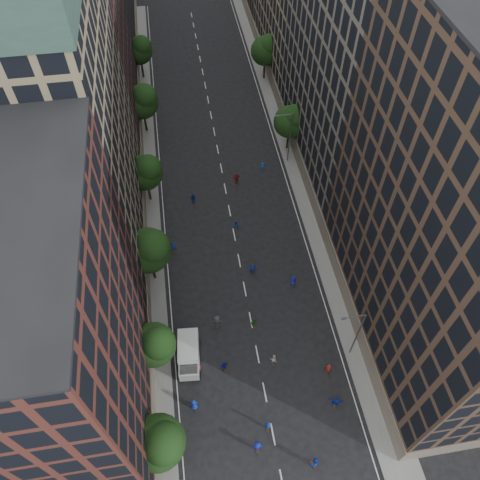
{
  "coord_description": "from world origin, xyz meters",
  "views": [
    {
      "loc": [
        -5.59,
        -8.72,
        50.87
      ],
      "look_at": [
        0.41,
        28.88,
        2.0
      ],
      "focal_mm": 35.0,
      "sensor_mm": 36.0,
      "label": 1
    }
  ],
  "objects": [
    {
      "name": "skater_4",
      "position": [
        -4.02,
        12.31,
        0.87
      ],
      "size": [
        1.1,
        0.66,
        1.75
      ],
      "primitive_type": "imported",
      "rotation": [
        0.0,
        0.0,
        3.39
      ],
      "color": "#181292",
      "rests_on": "ground"
    },
    {
      "name": "bldg_right_b",
      "position": [
        19.0,
        44.0,
        16.5
      ],
      "size": [
        14.0,
        28.0,
        33.0
      ],
      "primitive_type": "cube",
      "color": "#615A50",
      "rests_on": "ground"
    },
    {
      "name": "tree_left_2",
      "position": [
        -10.99,
        25.83,
        6.36
      ],
      "size": [
        5.6,
        5.6,
        9.45
      ],
      "color": "black",
      "rests_on": "ground"
    },
    {
      "name": "skater_16",
      "position": [
        -4.97,
        38.2,
        0.94
      ],
      "size": [
        1.13,
        0.53,
        1.89
      ],
      "primitive_type": "imported",
      "rotation": [
        0.0,
        0.0,
        3.21
      ],
      "color": "navy",
      "rests_on": "ground"
    },
    {
      "name": "skater_1",
      "position": [
        -0.41,
        5.19,
        0.87
      ],
      "size": [
        0.71,
        0.53,
        1.75
      ],
      "primitive_type": "imported",
      "rotation": [
        0.0,
        0.0,
        2.95
      ],
      "color": "#123B94",
      "rests_on": "ground"
    },
    {
      "name": "skater_3",
      "position": [
        -1.89,
        3.34,
        0.91
      ],
      "size": [
        1.21,
        0.74,
        1.82
      ],
      "primitive_type": "imported",
      "rotation": [
        0.0,
        0.0,
        3.08
      ],
      "color": "#121F95",
      "rests_on": "ground"
    },
    {
      "name": "skater_17",
      "position": [
        1.88,
        41.6,
        0.84
      ],
      "size": [
        1.64,
        0.95,
        1.69
      ],
      "primitive_type": "imported",
      "rotation": [
        0.0,
        0.0,
        3.45
      ],
      "color": "maroon",
      "rests_on": "ground"
    },
    {
      "name": "skater_5",
      "position": [
        7.22,
        6.47,
        0.83
      ],
      "size": [
        1.62,
        1.03,
        1.67
      ],
      "primitive_type": "imported",
      "rotation": [
        0.0,
        0.0,
        2.76
      ],
      "color": "#1526B0",
      "rests_on": "ground"
    },
    {
      "name": "skater_2",
      "position": [
        3.39,
        1.0,
        0.97
      ],
      "size": [
        1.14,
        1.03,
        1.93
      ],
      "primitive_type": "imported",
      "rotation": [
        0.0,
        0.0,
        3.53
      ],
      "color": "#152CAB",
      "rests_on": "ground"
    },
    {
      "name": "skater_9",
      "position": [
        -4.12,
        17.99,
        0.95
      ],
      "size": [
        1.32,
        0.88,
        1.9
      ],
      "primitive_type": "imported",
      "rotation": [
        0.0,
        0.0,
        2.99
      ],
      "color": "#36373B",
      "rests_on": "ground"
    },
    {
      "name": "tree_left_3",
      "position": [
        -11.02,
        39.85,
        5.82
      ],
      "size": [
        5.0,
        5.0,
        8.58
      ],
      "color": "black",
      "rests_on": "ground"
    },
    {
      "name": "skater_14",
      "position": [
        0.41,
        32.58,
        0.76
      ],
      "size": [
        0.85,
        0.73,
        1.52
      ],
      "primitive_type": "imported",
      "rotation": [
        0.0,
        0.0,
        2.91
      ],
      "color": "#153EAA",
      "rests_on": "ground"
    },
    {
      "name": "skater_10",
      "position": [
        0.21,
        17.18,
        0.82
      ],
      "size": [
        1.04,
        0.7,
        1.64
      ],
      "primitive_type": "imported",
      "rotation": [
        0.0,
        0.0,
        3.48
      ],
      "color": "#1A581A",
      "rests_on": "ground"
    },
    {
      "name": "skater_8",
      "position": [
        1.62,
        12.31,
        0.78
      ],
      "size": [
        0.81,
        0.66,
        1.57
      ],
      "primitive_type": "imported",
      "rotation": [
        0.0,
        0.0,
        3.04
      ],
      "color": "beige",
      "rests_on": "ground"
    },
    {
      "name": "ground",
      "position": [
        0.0,
        40.0,
        0.0
      ],
      "size": [
        240.0,
        240.0,
        0.0
      ],
      "primitive_type": "plane",
      "color": "black",
      "rests_on": "ground"
    },
    {
      "name": "skater_13",
      "position": [
        -8.4,
        29.96,
        0.86
      ],
      "size": [
        0.7,
        0.53,
        1.72
      ],
      "primitive_type": "imported",
      "rotation": [
        0.0,
        0.0,
        3.34
      ],
      "color": "#123497",
      "rests_on": "ground"
    },
    {
      "name": "skater_6",
      "position": [
        -6.91,
        12.82,
        0.79
      ],
      "size": [
        0.91,
        0.78,
        1.59
      ],
      "primitive_type": "imported",
      "rotation": [
        0.0,
        0.0,
        2.72
      ],
      "color": "maroon",
      "rests_on": "ground"
    },
    {
      "name": "tree_left_4",
      "position": [
        -11.0,
        55.84,
        6.1
      ],
      "size": [
        5.4,
        5.4,
        9.08
      ],
      "color": "black",
      "rests_on": "ground"
    },
    {
      "name": "skater_15",
      "position": [
        6.28,
        43.45,
        0.76
      ],
      "size": [
        1.09,
        0.8,
        1.51
      ],
      "primitive_type": "imported",
      "rotation": [
        0.0,
        0.0,
        2.88
      ],
      "color": "#124293",
      "rests_on": "ground"
    },
    {
      "name": "tree_right_b",
      "position": [
        11.39,
        67.85,
        5.96
      ],
      "size": [
        5.2,
        5.2,
        8.83
      ],
      "color": "black",
      "rests_on": "ground"
    },
    {
      "name": "bldg_left_b",
      "position": [
        -19.0,
        35.0,
        17.0
      ],
      "size": [
        14.0,
        26.0,
        34.0
      ],
      "primitive_type": "cube",
      "color": "#8A7A5A",
      "rests_on": "ground"
    },
    {
      "name": "tree_left_0",
      "position": [
        -11.01,
        3.85,
        5.96
      ],
      "size": [
        5.2,
        5.2,
        8.83
      ],
      "color": "black",
      "rests_on": "ground"
    },
    {
      "name": "cargo_van",
      "position": [
        -7.79,
        14.14,
        1.47
      ],
      "size": [
        2.88,
        5.43,
        2.79
      ],
      "rotation": [
        0.0,
        0.0,
        -0.08
      ],
      "color": "#BDBDBF",
      "rests_on": "ground"
    },
    {
      "name": "bldg_right_a",
      "position": [
        19.0,
        15.0,
        18.0
      ],
      "size": [
        14.0,
        30.0,
        36.0
      ],
      "primitive_type": "cube",
      "color": "#493427",
      "rests_on": "ground"
    },
    {
      "name": "sidewalk_left",
      "position": [
        -12.0,
        47.5,
        0.07
      ],
      "size": [
        4.0,
        105.0,
        0.15
      ],
      "primitive_type": "cube",
      "color": "slate",
      "rests_on": "ground"
    },
    {
      "name": "tree_left_1",
      "position": [
        -11.02,
        13.86,
        5.55
      ],
      "size": [
        4.8,
        4.8,
        8.21
      ],
      "color": "black",
      "rests_on": "ground"
    },
    {
      "name": "streetlamp_far",
      "position": [
        10.37,
        45.0,
        5.17
      ],
      "size": [
        2.64,
        0.22,
        9.06
      ],
      "color": "#595B60",
      "rests_on": "ground"
    },
    {
      "name": "tree_right_a",
      "position": [
        11.38,
        47.85,
        5.63
      ],
      "size": [
        5.0,
        5.0,
        8.39
      ],
      "color": "black",
      "rests_on": "ground"
    },
    {
      "name": "skater_7",
      "position": [
        7.41,
        10.18,
        0.91
      ],
      "size": [
        0.78,
        0.66,
        1.82
      ],
      "primitive_type": "imported",
      "rotation": [
        0.0,
        0.0,
        2.75
      ],
      "color": "#A2211B",
      "rests_on": "ground"
    },
    {
      "name": "bldg_left_c",
      "position": [
        -19.0,
        58.0,
        14.0
      ],
      "size": [
        14.0,
        20.0,
        28.0
      ],
      "primitive_type": "cube",
      "color": "#53261F",
      "rests_on": "ground"
    },
    {
      "name": "skater_0",
      "position": [
        -7.77,
        8.53,
        0.94
      ],
      "size": [
        1.0,
        0.74,
        1.88
      ],
      "primitive_type": "imported",
      "rotation": [
        0.0,
        0.0,
        3.3
      ],
      "color": "#1534AA",
      "rests_on": "ground"
    },
    {
      "name": "bldg_left_a",
      "position": [
        -19.0,
        11.0,
        15.0
      ],
      "size": [
        14.0,
        22.0,
        30.0
      ],
      "primitive_type": "cube",
      "color": "#53261F",
      "rests_on": "ground"
    },
    {
      "name": "skater_11",
      "position": [
        1.44,
        24.88,
        0.76
      ],
      "size": [
        1.4,
        0.45,
        1.51
      ],
      "primitive_type": "imported",
      "rotation": [
        0.0,
        0.0,
        3.15
      ],
      "color": "#173CBB",
      "rests_on": "ground"
    },
    {
      "name": "streetlamp_near",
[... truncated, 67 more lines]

